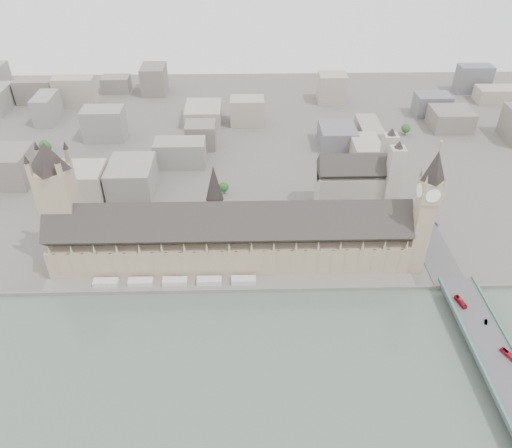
{
  "coord_description": "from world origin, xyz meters",
  "views": [
    {
      "loc": [
        12.77,
        -278.11,
        249.57
      ],
      "look_at": [
        20.05,
        34.77,
        24.43
      ],
      "focal_mm": 35.0,
      "sensor_mm": 36.0,
      "label": 1
    }
  ],
  "objects_px": {
    "red_bus_south": "(508,354)",
    "victoria_tower": "(59,199)",
    "elizabeth_tower": "(426,205)",
    "car_approach": "(437,224)",
    "westminster_abbey": "(358,182)",
    "palace_of_westminster": "(230,238)",
    "car_silver": "(486,322)",
    "westminster_bridge": "(496,365)",
    "red_bus_north": "(461,302)"
  },
  "relations": [
    {
      "from": "red_bus_south",
      "to": "victoria_tower",
      "type": "bearing_deg",
      "value": 134.11
    },
    {
      "from": "elizabeth_tower",
      "to": "car_approach",
      "type": "bearing_deg",
      "value": 53.61
    },
    {
      "from": "elizabeth_tower",
      "to": "westminster_abbey",
      "type": "relative_size",
      "value": 1.58
    },
    {
      "from": "palace_of_westminster",
      "to": "westminster_abbey",
      "type": "xyz_separation_m",
      "value": [
        110.92,
        75.3,
        2.38
      ]
    },
    {
      "from": "palace_of_westminster",
      "to": "elizabeth_tower",
      "type": "xyz_separation_m",
      "value": [
        138.0,
        -11.7,
        35.38
      ]
    },
    {
      "from": "car_silver",
      "to": "car_approach",
      "type": "distance_m",
      "value": 107.56
    },
    {
      "from": "car_silver",
      "to": "westminster_abbey",
      "type": "bearing_deg",
      "value": 131.94
    },
    {
      "from": "westminster_bridge",
      "to": "westminster_abbey",
      "type": "relative_size",
      "value": 4.78
    },
    {
      "from": "car_silver",
      "to": "red_bus_north",
      "type": "bearing_deg",
      "value": 143.0
    },
    {
      "from": "westminster_bridge",
      "to": "car_silver",
      "type": "bearing_deg",
      "value": 81.89
    },
    {
      "from": "victoria_tower",
      "to": "westminster_bridge",
      "type": "distance_m",
      "value": 309.91
    },
    {
      "from": "red_bus_north",
      "to": "red_bus_south",
      "type": "distance_m",
      "value": 46.36
    },
    {
      "from": "elizabeth_tower",
      "to": "westminster_bridge",
      "type": "height_order",
      "value": "elizabeth_tower"
    },
    {
      "from": "westminster_abbey",
      "to": "car_approach",
      "type": "relative_size",
      "value": 14.56
    },
    {
      "from": "victoria_tower",
      "to": "car_silver",
      "type": "height_order",
      "value": "victoria_tower"
    },
    {
      "from": "palace_of_westminster",
      "to": "westminster_bridge",
      "type": "height_order",
      "value": "palace_of_westminster"
    },
    {
      "from": "victoria_tower",
      "to": "westminster_bridge",
      "type": "height_order",
      "value": "victoria_tower"
    },
    {
      "from": "palace_of_westminster",
      "to": "elizabeth_tower",
      "type": "height_order",
      "value": "elizabeth_tower"
    },
    {
      "from": "westminster_bridge",
      "to": "red_bus_south",
      "type": "relative_size",
      "value": 30.65
    },
    {
      "from": "red_bus_south",
      "to": "car_approach",
      "type": "bearing_deg",
      "value": 64.97
    },
    {
      "from": "elizabeth_tower",
      "to": "red_bus_south",
      "type": "height_order",
      "value": "elizabeth_tower"
    },
    {
      "from": "palace_of_westminster",
      "to": "westminster_bridge",
      "type": "xyz_separation_m",
      "value": [
        162.0,
        -107.2,
        -17.58
      ]
    },
    {
      "from": "palace_of_westminster",
      "to": "red_bus_north",
      "type": "bearing_deg",
      "value": -21.11
    },
    {
      "from": "elizabeth_tower",
      "to": "westminster_bridge",
      "type": "xyz_separation_m",
      "value": [
        24.0,
        -95.5,
        -52.96
      ]
    },
    {
      "from": "westminster_bridge",
      "to": "car_approach",
      "type": "relative_size",
      "value": 69.57
    },
    {
      "from": "victoria_tower",
      "to": "car_silver",
      "type": "distance_m",
      "value": 303.42
    },
    {
      "from": "westminster_bridge",
      "to": "car_approach",
      "type": "height_order",
      "value": "car_approach"
    },
    {
      "from": "elizabeth_tower",
      "to": "car_approach",
      "type": "height_order",
      "value": "elizabeth_tower"
    },
    {
      "from": "westminster_bridge",
      "to": "red_bus_north",
      "type": "relative_size",
      "value": 27.92
    },
    {
      "from": "palace_of_westminster",
      "to": "car_silver",
      "type": "relative_size",
      "value": 59.39
    },
    {
      "from": "westminster_abbey",
      "to": "car_silver",
      "type": "distance_m",
      "value": 163.21
    },
    {
      "from": "palace_of_westminster",
      "to": "car_approach",
      "type": "distance_m",
      "value": 171.7
    },
    {
      "from": "car_approach",
      "to": "red_bus_north",
      "type": "bearing_deg",
      "value": -98.67
    },
    {
      "from": "palace_of_westminster",
      "to": "red_bus_south",
      "type": "distance_m",
      "value": 198.71
    },
    {
      "from": "car_approach",
      "to": "car_silver",
      "type": "bearing_deg",
      "value": -91.8
    },
    {
      "from": "westminster_bridge",
      "to": "car_approach",
      "type": "distance_m",
      "value": 137.4
    },
    {
      "from": "westminster_bridge",
      "to": "victoria_tower",
      "type": "bearing_deg",
      "value": 158.22
    },
    {
      "from": "car_silver",
      "to": "westminster_bridge",
      "type": "bearing_deg",
      "value": -76.05
    },
    {
      "from": "elizabeth_tower",
      "to": "westminster_bridge",
      "type": "relative_size",
      "value": 0.33
    },
    {
      "from": "westminster_abbey",
      "to": "red_bus_south",
      "type": "bearing_deg",
      "value": -72.24
    },
    {
      "from": "elizabeth_tower",
      "to": "car_approach",
      "type": "distance_m",
      "value": 69.97
    },
    {
      "from": "westminster_abbey",
      "to": "car_approach",
      "type": "bearing_deg",
      "value": -38.17
    },
    {
      "from": "red_bus_south",
      "to": "car_silver",
      "type": "xyz_separation_m",
      "value": [
        -2.34,
        27.05,
        -0.74
      ]
    },
    {
      "from": "westminster_bridge",
      "to": "red_bus_south",
      "type": "height_order",
      "value": "red_bus_south"
    },
    {
      "from": "victoria_tower",
      "to": "red_bus_north",
      "type": "height_order",
      "value": "victoria_tower"
    },
    {
      "from": "elizabeth_tower",
      "to": "car_silver",
      "type": "relative_size",
      "value": 24.09
    },
    {
      "from": "red_bus_north",
      "to": "car_approach",
      "type": "bearing_deg",
      "value": 69.49
    },
    {
      "from": "westminster_bridge",
      "to": "westminster_abbey",
      "type": "height_order",
      "value": "westminster_abbey"
    },
    {
      "from": "victoria_tower",
      "to": "red_bus_south",
      "type": "relative_size",
      "value": 9.43
    },
    {
      "from": "victoria_tower",
      "to": "car_silver",
      "type": "bearing_deg",
      "value": -16.23
    }
  ]
}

